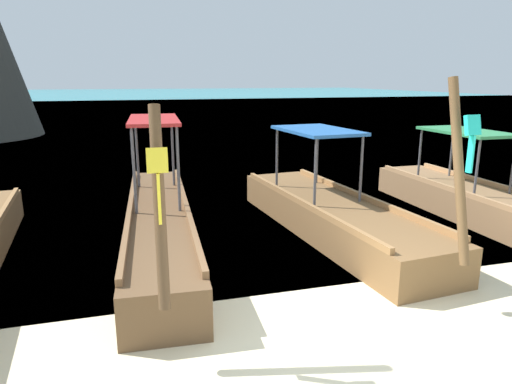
# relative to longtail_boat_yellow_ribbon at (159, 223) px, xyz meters

# --- Properties ---
(ground) EXTENTS (120.00, 120.00, 0.00)m
(ground) POSITION_rel_longtail_boat_yellow_ribbon_xyz_m (1.67, -3.80, -0.39)
(ground) COLOR beige
(sea_water) EXTENTS (120.00, 120.00, 0.00)m
(sea_water) POSITION_rel_longtail_boat_yellow_ribbon_xyz_m (1.67, 57.60, -0.38)
(sea_water) COLOR teal
(sea_water) RESTS_ON ground
(longtail_boat_yellow_ribbon) EXTENTS (1.42, 7.09, 2.65)m
(longtail_boat_yellow_ribbon) POSITION_rel_longtail_boat_yellow_ribbon_xyz_m (0.00, 0.00, 0.00)
(longtail_boat_yellow_ribbon) COLOR brown
(longtail_boat_yellow_ribbon) RESTS_ON ground
(longtail_boat_turquoise_ribbon) EXTENTS (1.89, 6.16, 2.91)m
(longtail_boat_turquoise_ribbon) POSITION_rel_longtail_boat_yellow_ribbon_xyz_m (3.21, -0.30, -0.02)
(longtail_boat_turquoise_ribbon) COLOR brown
(longtail_boat_turquoise_ribbon) RESTS_ON ground
(longtail_boat_orange_ribbon) EXTENTS (1.29, 6.59, 2.52)m
(longtail_boat_orange_ribbon) POSITION_rel_longtail_boat_yellow_ribbon_xyz_m (6.52, -0.47, -0.03)
(longtail_boat_orange_ribbon) COLOR olive
(longtail_boat_orange_ribbon) RESTS_ON ground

